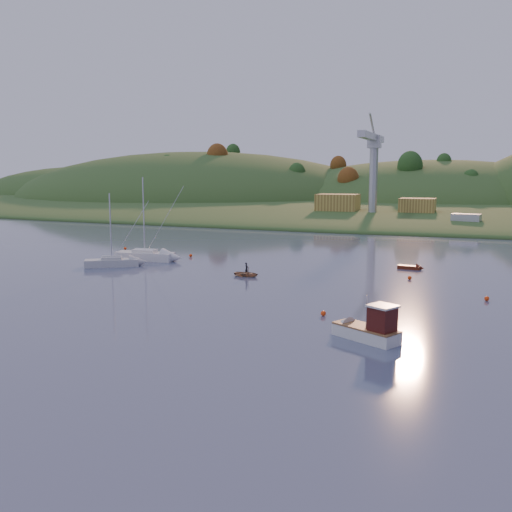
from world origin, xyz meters
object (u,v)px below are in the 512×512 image
(canoe, at_px, (247,274))
(red_tender, at_px, (414,268))
(sailboat_near, at_px, (112,262))
(sailboat_far, at_px, (145,255))
(fishing_boat, at_px, (362,327))

(canoe, xyz_separation_m, red_tender, (19.41, 13.18, -0.09))
(sailboat_near, relative_size, red_tender, 2.87)
(sailboat_far, height_order, canoe, sailboat_far)
(fishing_boat, xyz_separation_m, sailboat_far, (-38.40, 28.77, -0.12))
(canoe, distance_m, red_tender, 23.46)
(red_tender, bearing_deg, sailboat_far, -166.32)
(canoe, height_order, red_tender, red_tender)
(sailboat_near, xyz_separation_m, sailboat_far, (1.29, 6.55, 0.11))
(sailboat_far, xyz_separation_m, canoe, (19.37, -6.76, -0.45))
(sailboat_near, bearing_deg, fishing_boat, -61.82)
(sailboat_far, distance_m, canoe, 20.52)
(fishing_boat, distance_m, sailboat_far, 47.99)
(sailboat_far, bearing_deg, fishing_boat, -42.59)
(sailboat_far, bearing_deg, sailboat_near, -106.92)
(sailboat_far, distance_m, red_tender, 39.31)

